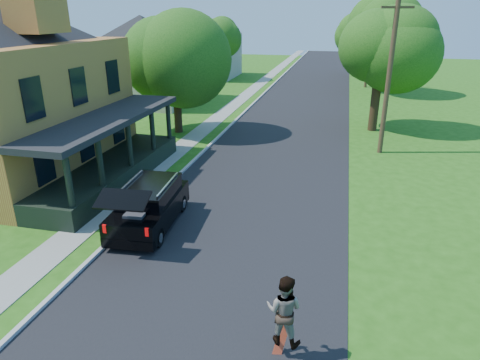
% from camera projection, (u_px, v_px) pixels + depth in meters
% --- Properties ---
extents(ground, '(140.00, 140.00, 0.00)m').
position_uv_depth(ground, '(216.00, 270.00, 13.28)').
color(ground, '#245711').
rests_on(ground, ground).
extents(street, '(8.00, 120.00, 0.02)m').
position_uv_depth(street, '(293.00, 121.00, 31.36)').
color(street, black).
rests_on(street, ground).
extents(curb, '(0.15, 120.00, 0.12)m').
position_uv_depth(curb, '(239.00, 118.00, 32.24)').
color(curb, '#A5A5A0').
rests_on(curb, ground).
extents(sidewalk, '(1.30, 120.00, 0.03)m').
position_uv_depth(sidewalk, '(220.00, 116.00, 32.57)').
color(sidewalk, gray).
rests_on(sidewalk, ground).
extents(front_walk, '(6.50, 1.20, 0.03)m').
position_uv_depth(front_walk, '(63.00, 176.00, 20.75)').
color(front_walk, gray).
rests_on(front_walk, ground).
extents(neighbor_house_mid, '(12.78, 12.78, 8.30)m').
position_uv_depth(neighbor_house_mid, '(143.00, 53.00, 36.36)').
color(neighbor_house_mid, '#B6B2A1').
rests_on(neighbor_house_mid, ground).
extents(neighbor_house_far, '(12.78, 12.78, 8.30)m').
position_uv_depth(neighbor_house_far, '(202.00, 41.00, 50.83)').
color(neighbor_house_far, '#B6B2A1').
rests_on(neighbor_house_far, ground).
extents(black_suv, '(2.11, 4.78, 2.18)m').
position_uv_depth(black_suv, '(149.00, 205.00, 15.69)').
color(black_suv, black).
rests_on(black_suv, ground).
extents(skateboarder, '(0.92, 0.76, 1.73)m').
position_uv_depth(skateboarder, '(284.00, 310.00, 9.56)').
color(skateboarder, black).
rests_on(skateboarder, ground).
extents(skateboard, '(0.37, 0.35, 0.79)m').
position_uv_depth(skateboard, '(281.00, 341.00, 9.98)').
color(skateboard, '#A82A0E').
rests_on(skateboard, ground).
extents(tree_left_mid, '(5.59, 5.51, 7.86)m').
position_uv_depth(tree_left_mid, '(174.00, 56.00, 26.69)').
color(tree_left_mid, black).
rests_on(tree_left_mid, ground).
extents(tree_left_far, '(5.19, 4.91, 7.37)m').
position_uv_depth(tree_left_far, '(226.00, 35.00, 48.24)').
color(tree_left_far, black).
rests_on(tree_left_far, ground).
extents(tree_right_near, '(7.01, 7.20, 8.60)m').
position_uv_depth(tree_right_near, '(381.00, 43.00, 26.83)').
color(tree_right_near, black).
rests_on(tree_right_near, ground).
extents(tree_right_mid, '(7.53, 7.71, 9.73)m').
position_uv_depth(tree_right_mid, '(385.00, 24.00, 39.60)').
color(tree_right_mid, black).
rests_on(tree_right_mid, ground).
extents(tree_right_far, '(5.31, 5.24, 7.91)m').
position_uv_depth(tree_right_far, '(362.00, 33.00, 50.16)').
color(tree_right_far, black).
rests_on(tree_right_far, ground).
extents(utility_pole_near, '(1.64, 0.46, 8.28)m').
position_uv_depth(utility_pole_near, '(389.00, 76.00, 22.73)').
color(utility_pole_near, '#3E301C').
rests_on(utility_pole_near, ground).
extents(utility_pole_far, '(1.68, 0.69, 9.39)m').
position_uv_depth(utility_pole_far, '(370.00, 39.00, 43.35)').
color(utility_pole_far, '#3E301C').
rests_on(utility_pole_far, ground).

